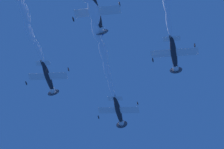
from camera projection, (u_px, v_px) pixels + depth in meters
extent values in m
ellipsoid|color=#232328|center=(118.00, 111.00, 68.00)|extent=(6.75, 5.69, 1.44)
cylinder|color=white|center=(121.00, 122.00, 69.64)|extent=(1.68, 1.76, 1.45)
cone|color=#194CB2|center=(122.00, 125.00, 69.99)|extent=(1.04, 1.02, 0.69)
cylinder|color=#3F3F47|center=(122.00, 124.00, 69.91)|extent=(1.96, 2.54, 3.17)
cube|color=white|center=(118.00, 110.00, 67.73)|extent=(6.81, 8.14, 2.70)
ellipsoid|color=#232328|center=(99.00, 117.00, 67.12)|extent=(1.00, 0.88, 0.34)
ellipsoid|color=#232328|center=(138.00, 103.00, 68.34)|extent=(1.00, 0.88, 0.34)
cube|color=white|center=(115.00, 99.00, 66.48)|extent=(2.80, 3.19, 1.02)
cube|color=#232328|center=(114.00, 97.00, 66.93)|extent=(1.25, 1.12, 1.23)
ellipsoid|color=#1E232D|center=(118.00, 111.00, 68.56)|extent=(1.91, 1.78, 0.91)
ellipsoid|color=#232328|center=(48.00, 77.00, 65.25)|extent=(6.73, 5.76, 1.72)
cylinder|color=white|center=(53.00, 90.00, 66.75)|extent=(1.73, 1.76, 1.51)
cone|color=#194CB2|center=(54.00, 93.00, 67.07)|extent=(1.06, 1.02, 0.73)
cylinder|color=#3F3F47|center=(53.00, 93.00, 66.99)|extent=(2.09, 2.50, 3.23)
cube|color=white|center=(48.00, 76.00, 64.99)|extent=(6.75, 8.09, 3.04)
ellipsoid|color=#232328|center=(26.00, 83.00, 64.22)|extent=(1.00, 0.89, 0.38)
ellipsoid|color=#232328|center=(68.00, 69.00, 65.76)|extent=(1.00, 0.89, 0.38)
cube|color=white|center=(43.00, 63.00, 63.87)|extent=(2.77, 3.18, 1.16)
cube|color=#232328|center=(43.00, 62.00, 64.33)|extent=(1.31, 1.13, 1.26)
ellipsoid|color=#1E232D|center=(48.00, 77.00, 65.81)|extent=(1.93, 1.79, 0.99)
ellipsoid|color=#232328|center=(174.00, 53.00, 61.43)|extent=(6.76, 5.68, 1.59)
cylinder|color=white|center=(176.00, 68.00, 63.13)|extent=(1.67, 1.78, 1.48)
cone|color=#194CB2|center=(176.00, 71.00, 63.49)|extent=(1.03, 1.03, 0.71)
cylinder|color=#3F3F47|center=(176.00, 70.00, 63.40)|extent=(1.94, 2.59, 3.20)
cube|color=white|center=(174.00, 53.00, 61.16)|extent=(6.79, 8.11, 2.86)
ellipsoid|color=#232328|center=(153.00, 60.00, 60.51)|extent=(1.00, 0.88, 0.36)
ellipsoid|color=#232328|center=(195.00, 45.00, 61.82)|extent=(1.00, 0.88, 0.36)
cube|color=white|center=(172.00, 39.00, 59.86)|extent=(2.79, 3.18, 1.09)
cube|color=#232328|center=(170.00, 37.00, 60.30)|extent=(1.25, 1.14, 1.25)
ellipsoid|color=#1E232D|center=(173.00, 54.00, 61.99)|extent=(1.90, 1.78, 0.95)
ellipsoid|color=#232328|center=(97.00, 12.00, 56.92)|extent=(6.78, 5.75, 1.48)
cylinder|color=white|center=(101.00, 29.00, 58.54)|extent=(1.72, 1.80, 1.50)
cone|color=#194CB2|center=(102.00, 33.00, 58.89)|extent=(1.06, 1.04, 0.71)
cylinder|color=#3F3F47|center=(102.00, 32.00, 58.81)|extent=(2.06, 2.63, 3.31)
cube|color=white|center=(97.00, 12.00, 56.66)|extent=(6.67, 7.97, 3.42)
ellipsoid|color=#232328|center=(73.00, 19.00, 55.72)|extent=(1.01, 0.89, 0.35)
ellipsoid|color=#232328|center=(120.00, 4.00, 57.60)|extent=(1.01, 0.89, 0.35)
ellipsoid|color=#1E232D|center=(96.00, 14.00, 57.48)|extent=(1.93, 1.81, 0.95)
ellipsoid|color=white|center=(111.00, 87.00, 65.03)|extent=(4.91, 4.13, 1.02)
ellipsoid|color=white|center=(107.00, 71.00, 63.09)|extent=(5.08, 4.35, 1.29)
ellipsoid|color=white|center=(104.00, 52.00, 61.06)|extent=(5.26, 4.57, 1.57)
ellipsoid|color=white|center=(97.00, 31.00, 58.95)|extent=(5.43, 4.79, 1.85)
ellipsoid|color=white|center=(94.00, 12.00, 56.93)|extent=(5.60, 5.01, 2.13)
ellipsoid|color=white|center=(39.00, 51.00, 62.23)|extent=(4.91, 4.13, 1.02)
ellipsoid|color=white|center=(30.00, 32.00, 60.20)|extent=(5.08, 4.35, 1.29)
ellipsoid|color=white|center=(25.00, 11.00, 58.15)|extent=(5.26, 4.57, 1.57)
ellipsoid|color=white|center=(169.00, 23.00, 58.48)|extent=(4.91, 4.13, 1.02)
ellipsoid|color=white|center=(166.00, 2.00, 56.51)|extent=(5.08, 4.35, 1.29)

